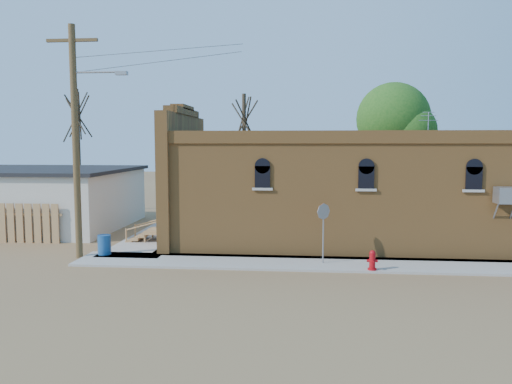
# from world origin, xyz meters

# --- Properties ---
(ground) EXTENTS (120.00, 120.00, 0.00)m
(ground) POSITION_xyz_m (0.00, 0.00, 0.00)
(ground) COLOR brown
(ground) RESTS_ON ground
(sidewalk_south) EXTENTS (19.00, 2.20, 0.08)m
(sidewalk_south) POSITION_xyz_m (1.50, 0.90, 0.04)
(sidewalk_south) COLOR #9E9991
(sidewalk_south) RESTS_ON ground
(sidewalk_west) EXTENTS (2.60, 10.00, 0.08)m
(sidewalk_west) POSITION_xyz_m (-6.30, 6.00, 0.04)
(sidewalk_west) COLOR #9E9991
(sidewalk_west) RESTS_ON ground
(brick_bar) EXTENTS (16.40, 7.97, 6.30)m
(brick_bar) POSITION_xyz_m (1.64, 5.49, 2.34)
(brick_bar) COLOR #AC6F34
(brick_bar) RESTS_ON ground
(wood_fence) EXTENTS (5.20, 0.10, 1.80)m
(wood_fence) POSITION_xyz_m (-12.80, 3.80, 0.90)
(wood_fence) COLOR #AD764E
(wood_fence) RESTS_ON ground
(utility_pole) EXTENTS (3.12, 0.26, 9.00)m
(utility_pole) POSITION_xyz_m (-8.14, 1.20, 4.77)
(utility_pole) COLOR #4A341D
(utility_pole) RESTS_ON ground
(tree_bare_near) EXTENTS (2.80, 2.80, 7.65)m
(tree_bare_near) POSITION_xyz_m (-3.00, 13.00, 5.96)
(tree_bare_near) COLOR #403524
(tree_bare_near) RESTS_ON ground
(tree_bare_far) EXTENTS (2.80, 2.80, 8.16)m
(tree_bare_far) POSITION_xyz_m (-14.00, 14.00, 6.36)
(tree_bare_far) COLOR #403524
(tree_bare_far) RESTS_ON ground
(tree_leafy) EXTENTS (4.40, 4.40, 8.15)m
(tree_leafy) POSITION_xyz_m (6.00, 13.50, 5.93)
(tree_leafy) COLOR #403524
(tree_leafy) RESTS_ON ground
(fire_hydrant) EXTENTS (0.39, 0.36, 0.70)m
(fire_hydrant) POSITION_xyz_m (3.02, -0.00, 0.42)
(fire_hydrant) COLOR #A30910
(fire_hydrant) RESTS_ON sidewalk_south
(stop_sign) EXTENTS (0.48, 0.45, 2.23)m
(stop_sign) POSITION_xyz_m (1.34, 0.90, 1.79)
(stop_sign) COLOR gray
(stop_sign) RESTS_ON sidewalk_south
(trash_barrel) EXTENTS (0.53, 0.53, 0.78)m
(trash_barrel) POSITION_xyz_m (-7.30, 1.50, 0.47)
(trash_barrel) COLOR navy
(trash_barrel) RESTS_ON sidewalk_west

